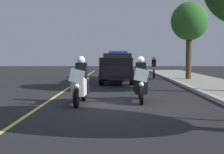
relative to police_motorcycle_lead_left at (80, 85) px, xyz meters
name	(u,v)px	position (x,y,z in m)	size (l,w,h in m)	color
ground_plane	(112,104)	(0.01, 1.12, -0.70)	(80.00, 80.00, 0.00)	black
curb_strip	(224,102)	(0.01, 5.15, -0.62)	(48.00, 0.24, 0.15)	#B7B5AD
lane_stripe_center	(45,104)	(0.01, -1.31, -0.70)	(48.00, 0.12, 0.01)	#E0D14C
police_motorcycle_lead_left	(80,85)	(0.00, 0.00, 0.00)	(2.14, 0.60, 1.72)	black
police_motorcycle_lead_right	(141,83)	(-0.59, 2.22, 0.00)	(2.14, 0.60, 1.72)	black
police_suv	(118,66)	(-8.32, 1.40, 0.37)	(5.00, 2.29, 2.05)	black
cyclist_background	(154,68)	(-11.63, 4.14, 0.14)	(1.76, 0.33, 1.69)	black
tree_far_back	(189,22)	(-10.41, 6.46, 3.43)	(2.58, 2.58, 5.44)	#42301E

